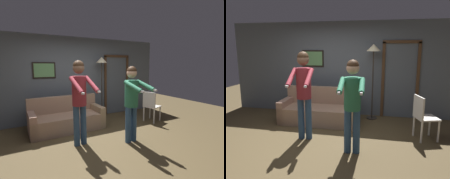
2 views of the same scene
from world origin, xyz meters
TOP-DOWN VIEW (x-y plane):
  - ground_plane at (0.00, 0.00)m, footprint 12.00×12.00m
  - back_wall_assembly at (0.02, 2.07)m, footprint 6.40×0.10m
  - couch at (-0.35, 1.22)m, footprint 1.91×0.88m
  - torchiere_lamp at (0.97, 1.78)m, footprint 0.37×0.37m
  - person_standing_left at (-0.33, 0.14)m, footprint 0.48×0.73m
  - person_standing_right at (0.72, -0.27)m, footprint 0.46×0.73m
  - dining_chair_distant at (2.07, 0.63)m, footprint 0.53×0.53m

SIDE VIEW (x-z plane):
  - ground_plane at x=0.00m, z-range 0.00..0.00m
  - couch at x=-0.35m, z-range -0.16..0.71m
  - dining_chair_distant at x=2.07m, z-range 0.06..0.99m
  - person_standing_right at x=0.72m, z-range 0.19..1.89m
  - person_standing_left at x=-0.33m, z-range 0.21..2.04m
  - back_wall_assembly at x=0.02m, z-range 0.00..2.60m
  - torchiere_lamp at x=0.97m, z-range 0.70..2.68m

